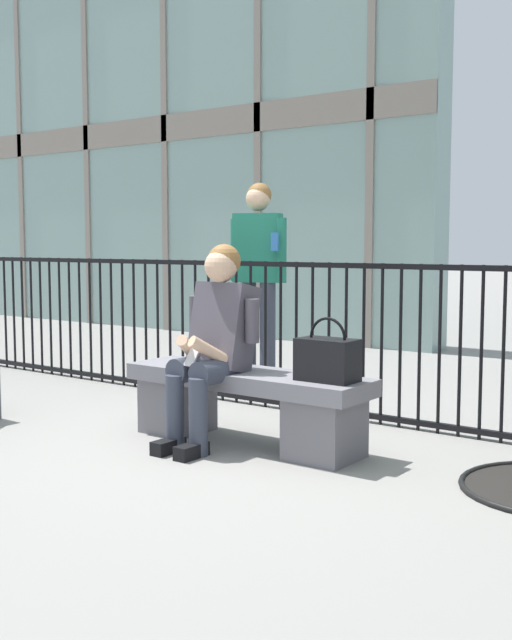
# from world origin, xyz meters

# --- Properties ---
(ground_plane) EXTENTS (60.00, 60.00, 0.00)m
(ground_plane) POSITION_xyz_m (0.00, 0.00, 0.00)
(ground_plane) COLOR gray
(stone_bench) EXTENTS (1.60, 0.44, 0.45)m
(stone_bench) POSITION_xyz_m (0.00, 0.00, 0.27)
(stone_bench) COLOR slate
(stone_bench) RESTS_ON ground
(seated_person_with_phone) EXTENTS (0.52, 0.66, 1.21)m
(seated_person_with_phone) POSITION_xyz_m (-0.14, -0.13, 0.65)
(seated_person_with_phone) COLOR #383D4C
(seated_person_with_phone) RESTS_ON ground
(handbag_on_bench) EXTENTS (0.33, 0.20, 0.36)m
(handbag_on_bench) POSITION_xyz_m (0.58, -0.01, 0.58)
(handbag_on_bench) COLOR black
(handbag_on_bench) RESTS_ON stone_bench
(bystander_at_railing) EXTENTS (0.55, 0.35, 1.71)m
(bystander_at_railing) POSITION_xyz_m (-1.01, 1.48, 1.00)
(bystander_at_railing) COLOR #383D4C
(bystander_at_railing) RESTS_ON ground
(plaza_railing) EXTENTS (9.35, 0.04, 1.09)m
(plaza_railing) POSITION_xyz_m (-0.00, 0.95, 0.55)
(plaza_railing) COLOR black
(plaza_railing) RESTS_ON ground
(building_facade_left) EXTENTS (11.22, 0.43, 9.00)m
(building_facade_left) POSITION_xyz_m (-6.37, 4.58, 4.51)
(building_facade_left) COLOR #84A39E
(building_facade_left) RESTS_ON ground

